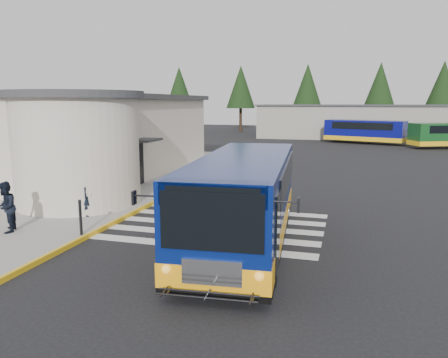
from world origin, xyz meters
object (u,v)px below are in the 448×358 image
(bollard, at_px, (80,217))
(far_bus_a, at_px, (365,131))
(transit_bus, at_px, (244,203))
(pedestrian_a, at_px, (88,197))
(pedestrian_b, at_px, (5,207))

(bollard, bearing_deg, far_bus_a, 75.42)
(transit_bus, height_order, bollard, transit_bus)
(far_bus_a, bearing_deg, pedestrian_a, -177.72)
(pedestrian_b, xyz_separation_m, bollard, (2.58, 0.42, -0.27))
(bollard, bearing_deg, pedestrian_b, -170.67)
(transit_bus, bearing_deg, pedestrian_b, -174.84)
(pedestrian_b, height_order, bollard, pedestrian_b)
(bollard, xyz_separation_m, far_bus_a, (9.98, 38.37, 0.68))
(transit_bus, bearing_deg, pedestrian_a, 163.98)
(transit_bus, relative_size, far_bus_a, 1.16)
(pedestrian_b, xyz_separation_m, far_bus_a, (12.56, 38.80, 0.41))
(pedestrian_a, height_order, pedestrian_b, pedestrian_b)
(transit_bus, xyz_separation_m, pedestrian_b, (-7.87, -1.39, -0.33))
(transit_bus, bearing_deg, bollard, -174.49)
(transit_bus, distance_m, bollard, 5.41)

